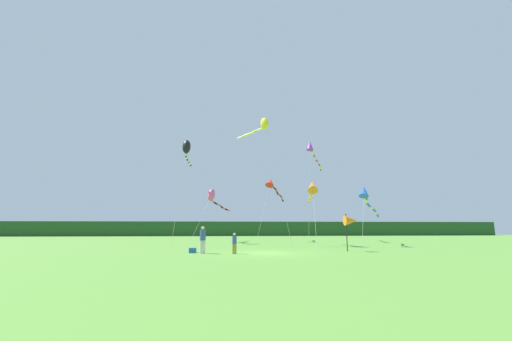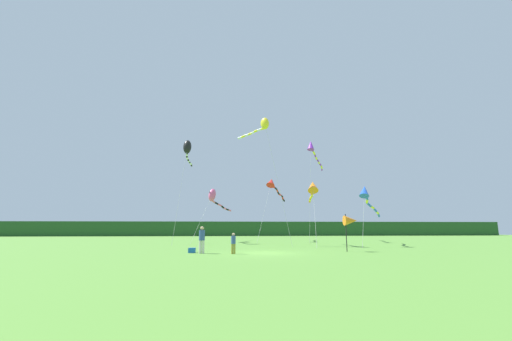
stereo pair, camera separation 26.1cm
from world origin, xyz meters
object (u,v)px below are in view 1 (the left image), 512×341
object	(u,v)px
person_adult	(203,238)
kite_red	(272,185)
kite_rainbow	(213,197)
kite_blue	(366,196)
cooler_box	(193,250)
kite_yellow	(262,126)
person_child	(234,242)
kite_purple	(312,150)
kite_orange	(312,188)
kite_black	(187,148)
banner_flag_pole	(351,221)

from	to	relation	value
person_adult	kite_red	world-z (taller)	kite_red
kite_red	kite_rainbow	distance (m)	7.25
person_adult	kite_blue	world-z (taller)	kite_blue
person_adult	cooler_box	bearing A→B (deg)	137.89
kite_yellow	person_adult	bearing A→B (deg)	-119.75
person_adult	person_child	world-z (taller)	person_adult
kite_purple	kite_yellow	size ratio (longest dim) A/B	0.99
person_child	kite_blue	distance (m)	14.78
cooler_box	kite_purple	distance (m)	22.73
person_child	kite_rainbow	world-z (taller)	kite_rainbow
person_adult	kite_orange	world-z (taller)	kite_orange
kite_purple	kite_rainbow	xyz separation A→B (m)	(-11.74, -0.01, -5.79)
kite_purple	kite_black	distance (m)	14.83
banner_flag_pole	kite_rainbow	xyz separation A→B (m)	(-10.04, 15.51, 3.03)
kite_orange	kite_rainbow	xyz separation A→B (m)	(-9.31, 8.58, -0.12)
banner_flag_pole	kite_red	distance (m)	17.49
person_child	kite_rainbow	bearing A→B (deg)	96.70
banner_flag_pole	kite_red	size ratio (longest dim) A/B	0.28
kite_red	kite_black	distance (m)	11.00
kite_rainbow	kite_black	world-z (taller)	kite_black
kite_blue	kite_purple	bearing A→B (deg)	103.99
banner_flag_pole	kite_blue	size ratio (longest dim) A/B	0.35
banner_flag_pole	kite_yellow	xyz separation A→B (m)	(-5.25, 7.50, 9.08)
cooler_box	kite_black	distance (m)	16.73
cooler_box	kite_yellow	xyz separation A→B (m)	(5.42, 7.76, 10.98)
kite_yellow	kite_red	distance (m)	10.33
kite_red	banner_flag_pole	bearing A→B (deg)	-79.56
banner_flag_pole	kite_blue	bearing A→B (deg)	57.35
kite_red	kite_blue	xyz separation A→B (m)	(7.06, -10.32, -2.26)
kite_purple	kite_blue	size ratio (longest dim) A/B	1.65
cooler_box	kite_yellow	bearing A→B (deg)	55.04
kite_red	kite_black	size ratio (longest dim) A/B	0.82
cooler_box	kite_red	size ratio (longest dim) A/B	0.05
kite_orange	cooler_box	bearing A→B (deg)	-144.15
person_adult	kite_black	world-z (taller)	kite_black
person_adult	person_child	distance (m)	2.07
cooler_box	kite_purple	size ratio (longest dim) A/B	0.04
kite_orange	kite_yellow	bearing A→B (deg)	172.77
person_child	kite_black	bearing A→B (deg)	108.56
kite_orange	person_adult	bearing A→B (deg)	-140.07
cooler_box	banner_flag_pole	size ratio (longest dim) A/B	0.18
kite_orange	kite_yellow	distance (m)	7.48
person_child	kite_black	size ratio (longest dim) A/B	0.11
kite_purple	kite_red	size ratio (longest dim) A/B	1.30
kite_black	kite_blue	size ratio (longest dim) A/B	1.55
kite_red	kite_black	world-z (taller)	kite_black
kite_red	kite_orange	bearing A→B (deg)	-76.47
cooler_box	banner_flag_pole	bearing A→B (deg)	1.38
kite_orange	kite_black	bearing A→B (deg)	153.44
person_child	kite_blue	world-z (taller)	kite_blue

